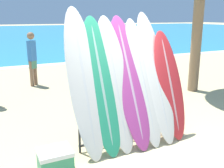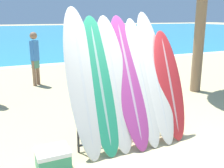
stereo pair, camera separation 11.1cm
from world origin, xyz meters
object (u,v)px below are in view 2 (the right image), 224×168
(surfboard_slot_0, at_px, (83,81))
(surfboard_slot_6, at_px, (169,84))
(surfboard_slot_5, at_px, (155,76))
(person_mid_beach, at_px, (35,57))
(cooler_box, at_px, (53,160))
(surfboard_slot_1, at_px, (100,84))
(surfboard_rack, at_px, (130,117))
(surfboard_slot_3, at_px, (129,80))
(surfboard_slot_4, at_px, (142,81))
(surfboard_slot_2, at_px, (114,82))

(surfboard_slot_0, xyz_separation_m, surfboard_slot_6, (1.68, -0.11, -0.22))
(surfboard_slot_6, bearing_deg, surfboard_slot_5, 159.17)
(person_mid_beach, distance_m, cooler_box, 5.44)
(surfboard_slot_0, xyz_separation_m, surfboard_slot_1, (0.31, -0.03, -0.08))
(surfboard_rack, distance_m, surfboard_slot_3, 0.67)
(surfboard_slot_0, height_order, cooler_box, surfboard_slot_0)
(surfboard_slot_3, relative_size, person_mid_beach, 1.29)
(surfboard_slot_0, relative_size, surfboard_slot_3, 1.06)
(surfboard_slot_0, relative_size, surfboard_slot_5, 1.03)
(surfboard_slot_0, relative_size, surfboard_slot_1, 1.07)
(surfboard_slot_0, distance_m, person_mid_beach, 4.85)
(surfboard_slot_4, bearing_deg, surfboard_slot_5, 4.83)
(cooler_box, bearing_deg, surfboard_rack, 14.33)
(surfboard_slot_5, height_order, cooler_box, surfboard_slot_5)
(surfboard_rack, height_order, surfboard_slot_4, surfboard_slot_4)
(surfboard_slot_1, bearing_deg, cooler_box, -153.92)
(surfboard_slot_5, bearing_deg, cooler_box, -166.61)
(surfboard_slot_4, distance_m, person_mid_beach, 5.02)
(surfboard_slot_3, height_order, surfboard_slot_5, surfboard_slot_5)
(surfboard_slot_0, bearing_deg, surfboard_slot_4, -1.73)
(surfboard_slot_1, distance_m, surfboard_slot_3, 0.56)
(surfboard_rack, xyz_separation_m, surfboard_slot_5, (0.58, 0.11, 0.70))
(surfboard_slot_4, relative_size, surfboard_slot_5, 0.95)
(surfboard_slot_0, relative_size, surfboard_slot_4, 1.09)
(surfboard_slot_2, distance_m, surfboard_slot_3, 0.30)
(surfboard_slot_1, bearing_deg, surfboard_slot_0, 173.93)
(surfboard_slot_1, xyz_separation_m, cooler_box, (-0.96, -0.47, -0.96))
(person_mid_beach, xyz_separation_m, cooler_box, (-0.59, -5.35, -0.79))
(surfboard_slot_3, xyz_separation_m, surfboard_slot_4, (0.26, -0.01, -0.03))
(surfboard_slot_2, height_order, surfboard_slot_6, surfboard_slot_2)
(surfboard_slot_4, bearing_deg, surfboard_slot_3, 177.07)
(surfboard_slot_3, relative_size, cooler_box, 4.69)
(surfboard_rack, height_order, surfboard_slot_3, surfboard_slot_3)
(surfboard_rack, distance_m, surfboard_slot_2, 0.72)
(surfboard_rack, height_order, surfboard_slot_0, surfboard_slot_0)
(surfboard_slot_3, xyz_separation_m, person_mid_beach, (-0.93, 4.87, -0.18))
(surfboard_slot_1, height_order, surfboard_slot_3, surfboard_slot_3)
(surfboard_slot_1, relative_size, surfboard_slot_6, 1.14)
(surfboard_slot_6, bearing_deg, surfboard_slot_3, 173.83)
(surfboard_rack, xyz_separation_m, surfboard_slot_4, (0.28, 0.09, 0.63))
(surfboard_slot_3, bearing_deg, surfboard_slot_4, -2.93)
(surfboard_slot_0, xyz_separation_m, person_mid_beach, (-0.06, 4.84, -0.25))
(surfboard_slot_0, bearing_deg, cooler_box, -142.56)
(surfboard_slot_0, xyz_separation_m, surfboard_slot_5, (1.42, -0.01, -0.04))
(surfboard_slot_0, bearing_deg, person_mid_beach, 90.76)
(surfboard_rack, bearing_deg, surfboard_slot_5, 10.89)
(surfboard_slot_1, height_order, surfboard_slot_2, surfboard_slot_2)
(surfboard_slot_1, xyz_separation_m, surfboard_slot_2, (0.26, 0.00, 0.00))
(surfboard_slot_2, distance_m, surfboard_slot_5, 0.86)
(surfboard_slot_2, relative_size, person_mid_beach, 1.29)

